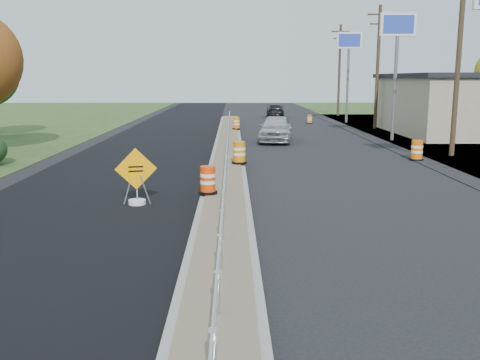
{
  "coord_description": "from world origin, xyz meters",
  "views": [
    {
      "loc": [
        0.25,
        -18.01,
        3.93
      ],
      "look_at": [
        0.46,
        -3.19,
        1.1
      ],
      "focal_mm": 40.0,
      "sensor_mm": 36.0,
      "label": 1
    }
  ],
  "objects_px": {
    "caution_sign": "(137,190)",
    "barrel_median_near": "(208,181)",
    "barrel_median_far": "(236,124)",
    "barrel_shoulder_near": "(417,151)",
    "car_dark_far": "(275,111)",
    "car_silver": "(276,128)",
    "barrel_shoulder_far": "(310,119)",
    "barrel_median_mid": "(239,153)"
  },
  "relations": [
    {
      "from": "barrel_median_near",
      "to": "car_silver",
      "type": "relative_size",
      "value": 0.18
    },
    {
      "from": "barrel_median_far",
      "to": "barrel_median_near",
      "type": "bearing_deg",
      "value": -92.81
    },
    {
      "from": "barrel_median_near",
      "to": "barrel_shoulder_near",
      "type": "xyz_separation_m",
      "value": [
        9.75,
        8.53,
        -0.19
      ]
    },
    {
      "from": "barrel_median_far",
      "to": "barrel_shoulder_far",
      "type": "height_order",
      "value": "barrel_median_far"
    },
    {
      "from": "barrel_median_far",
      "to": "barrel_shoulder_near",
      "type": "relative_size",
      "value": 0.9
    },
    {
      "from": "barrel_shoulder_far",
      "to": "barrel_median_far",
      "type": "bearing_deg",
      "value": -130.49
    },
    {
      "from": "barrel_median_mid",
      "to": "car_silver",
      "type": "relative_size",
      "value": 0.2
    },
    {
      "from": "barrel_median_near",
      "to": "car_dark_far",
      "type": "xyz_separation_m",
      "value": [
        5.25,
        38.41,
        -0.02
      ]
    },
    {
      "from": "barrel_shoulder_far",
      "to": "car_dark_far",
      "type": "bearing_deg",
      "value": 105.64
    },
    {
      "from": "caution_sign",
      "to": "barrel_median_far",
      "type": "distance_m",
      "value": 23.17
    },
    {
      "from": "barrel_median_far",
      "to": "car_silver",
      "type": "height_order",
      "value": "car_silver"
    },
    {
      "from": "barrel_median_near",
      "to": "car_silver",
      "type": "distance_m",
      "value": 16.84
    },
    {
      "from": "barrel_shoulder_near",
      "to": "car_dark_far",
      "type": "relative_size",
      "value": 0.22
    },
    {
      "from": "barrel_median_near",
      "to": "car_dark_far",
      "type": "bearing_deg",
      "value": 82.21
    },
    {
      "from": "barrel_shoulder_far",
      "to": "car_dark_far",
      "type": "relative_size",
      "value": 0.17
    },
    {
      "from": "caution_sign",
      "to": "barrel_shoulder_far",
      "type": "bearing_deg",
      "value": 59.51
    },
    {
      "from": "barrel_median_near",
      "to": "car_dark_far",
      "type": "relative_size",
      "value": 0.2
    },
    {
      "from": "barrel_shoulder_near",
      "to": "car_dark_far",
      "type": "bearing_deg",
      "value": 98.56
    },
    {
      "from": "car_dark_far",
      "to": "barrel_median_near",
      "type": "bearing_deg",
      "value": 86.5
    },
    {
      "from": "barrel_median_near",
      "to": "barrel_shoulder_near",
      "type": "relative_size",
      "value": 0.91
    },
    {
      "from": "barrel_median_mid",
      "to": "car_dark_far",
      "type": "bearing_deg",
      "value": 82.65
    },
    {
      "from": "caution_sign",
      "to": "barrel_shoulder_near",
      "type": "bearing_deg",
      "value": 24.52
    },
    {
      "from": "barrel_shoulder_near",
      "to": "barrel_shoulder_far",
      "type": "distance_m",
      "value": 21.58
    },
    {
      "from": "barrel_median_far",
      "to": "car_silver",
      "type": "distance_m",
      "value": 6.4
    },
    {
      "from": "barrel_median_mid",
      "to": "barrel_median_near",
      "type": "bearing_deg",
      "value": -100.0
    },
    {
      "from": "barrel_median_far",
      "to": "car_silver",
      "type": "xyz_separation_m",
      "value": [
        2.44,
        -5.92,
        0.18
      ]
    },
    {
      "from": "barrel_shoulder_near",
      "to": "car_dark_far",
      "type": "distance_m",
      "value": 30.22
    },
    {
      "from": "barrel_median_mid",
      "to": "car_silver",
      "type": "bearing_deg",
      "value": 76.57
    },
    {
      "from": "car_silver",
      "to": "car_dark_far",
      "type": "distance_m",
      "value": 22.01
    },
    {
      "from": "barrel_median_mid",
      "to": "caution_sign",
      "type": "bearing_deg",
      "value": -116.05
    },
    {
      "from": "car_silver",
      "to": "caution_sign",
      "type": "bearing_deg",
      "value": -101.06
    },
    {
      "from": "barrel_median_far",
      "to": "car_dark_far",
      "type": "bearing_deg",
      "value": 75.48
    },
    {
      "from": "barrel_median_far",
      "to": "caution_sign",
      "type": "bearing_deg",
      "value": -98.24
    },
    {
      "from": "barrel_shoulder_near",
      "to": "car_dark_far",
      "type": "xyz_separation_m",
      "value": [
        -4.5,
        29.88,
        0.17
      ]
    },
    {
      "from": "barrel_median_near",
      "to": "barrel_median_mid",
      "type": "height_order",
      "value": "barrel_median_mid"
    },
    {
      "from": "barrel_shoulder_far",
      "to": "car_silver",
      "type": "distance_m",
      "value": 14.14
    },
    {
      "from": "barrel_median_mid",
      "to": "barrel_shoulder_near",
      "type": "height_order",
      "value": "barrel_median_mid"
    },
    {
      "from": "barrel_median_mid",
      "to": "barrel_shoulder_near",
      "type": "xyz_separation_m",
      "value": [
        8.65,
        2.29,
        -0.23
      ]
    },
    {
      "from": "barrel_median_near",
      "to": "barrel_median_mid",
      "type": "distance_m",
      "value": 6.33
    },
    {
      "from": "barrel_median_near",
      "to": "barrel_median_mid",
      "type": "bearing_deg",
      "value": 80.0
    },
    {
      "from": "barrel_shoulder_far",
      "to": "car_silver",
      "type": "bearing_deg",
      "value": -106.71
    },
    {
      "from": "caution_sign",
      "to": "barrel_median_near",
      "type": "distance_m",
      "value": 2.3
    }
  ]
}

